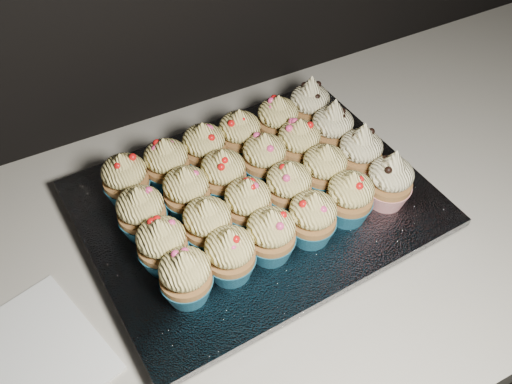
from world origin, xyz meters
TOP-DOWN VIEW (x-y plane):
  - cabinet at (0.00, 1.70)m, footprint 2.40×0.60m
  - worktop at (0.00, 1.70)m, footprint 2.44×0.64m
  - napkin at (-0.59, 1.65)m, footprint 0.21×0.21m
  - baking_tray at (-0.24, 1.73)m, footprint 0.44×0.35m
  - foil_lining at (-0.24, 1.73)m, footprint 0.48×0.38m
  - cupcake_0 at (-0.39, 1.63)m, footprint 0.06×0.06m
  - cupcake_1 at (-0.33, 1.63)m, footprint 0.06×0.06m
  - cupcake_2 at (-0.27, 1.64)m, footprint 0.06×0.06m
  - cupcake_3 at (-0.21, 1.64)m, footprint 0.06×0.06m
  - cupcake_4 at (-0.15, 1.64)m, footprint 0.06×0.06m
  - cupcake_5 at (-0.09, 1.64)m, footprint 0.06×0.06m
  - cupcake_6 at (-0.39, 1.68)m, footprint 0.06×0.06m
  - cupcake_7 at (-0.33, 1.69)m, footprint 0.06×0.06m
  - cupcake_8 at (-0.27, 1.69)m, footprint 0.06×0.06m
  - cupcake_9 at (-0.21, 1.70)m, footprint 0.06×0.06m
  - cupcake_10 at (-0.15, 1.70)m, footprint 0.06×0.06m
  - cupcake_11 at (-0.09, 1.70)m, footprint 0.06×0.06m
  - cupcake_12 at (-0.40, 1.74)m, footprint 0.06×0.06m
  - cupcake_13 at (-0.33, 1.75)m, footprint 0.06×0.06m
  - cupcake_14 at (-0.28, 1.76)m, footprint 0.06×0.06m
  - cupcake_15 at (-0.21, 1.76)m, footprint 0.06×0.06m
  - cupcake_16 at (-0.16, 1.76)m, footprint 0.06×0.06m
  - cupcake_17 at (-0.10, 1.77)m, footprint 0.06×0.06m
  - cupcake_18 at (-0.40, 1.81)m, footprint 0.06×0.06m
  - cupcake_19 at (-0.34, 1.81)m, footprint 0.06×0.06m
  - cupcake_20 at (-0.28, 1.82)m, footprint 0.06×0.06m
  - cupcake_21 at (-0.22, 1.82)m, footprint 0.06×0.06m
  - cupcake_22 at (-0.16, 1.82)m, footprint 0.06×0.06m
  - cupcake_23 at (-0.10, 1.83)m, footprint 0.06×0.06m

SIDE VIEW (x-z plane):
  - cabinet at x=0.00m, z-range 0.00..0.86m
  - worktop at x=0.00m, z-range 0.86..0.90m
  - napkin at x=-0.59m, z-range 0.90..0.90m
  - baking_tray at x=-0.24m, z-range 0.90..0.92m
  - foil_lining at x=-0.24m, z-range 0.92..0.93m
  - cupcake_0 at x=-0.39m, z-range 0.93..1.01m
  - cupcake_1 at x=-0.33m, z-range 0.93..1.01m
  - cupcake_2 at x=-0.27m, z-range 0.93..1.01m
  - cupcake_3 at x=-0.21m, z-range 0.93..1.01m
  - cupcake_4 at x=-0.15m, z-range 0.93..1.01m
  - cupcake_6 at x=-0.39m, z-range 0.93..1.01m
  - cupcake_7 at x=-0.33m, z-range 0.93..1.01m
  - cupcake_8 at x=-0.27m, z-range 0.93..1.01m
  - cupcake_9 at x=-0.21m, z-range 0.93..1.01m
  - cupcake_10 at x=-0.15m, z-range 0.93..1.01m
  - cupcake_12 at x=-0.40m, z-range 0.93..1.01m
  - cupcake_13 at x=-0.33m, z-range 0.93..1.01m
  - cupcake_14 at x=-0.28m, z-range 0.93..1.01m
  - cupcake_15 at x=-0.21m, z-range 0.93..1.01m
  - cupcake_16 at x=-0.16m, z-range 0.93..1.01m
  - cupcake_18 at x=-0.40m, z-range 0.93..1.01m
  - cupcake_19 at x=-0.34m, z-range 0.93..1.01m
  - cupcake_20 at x=-0.28m, z-range 0.93..1.01m
  - cupcake_21 at x=-0.22m, z-range 0.93..1.01m
  - cupcake_22 at x=-0.16m, z-range 0.93..1.01m
  - cupcake_5 at x=-0.09m, z-range 0.93..1.02m
  - cupcake_11 at x=-0.09m, z-range 0.93..1.02m
  - cupcake_17 at x=-0.10m, z-range 0.93..1.02m
  - cupcake_23 at x=-0.10m, z-range 0.93..1.02m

